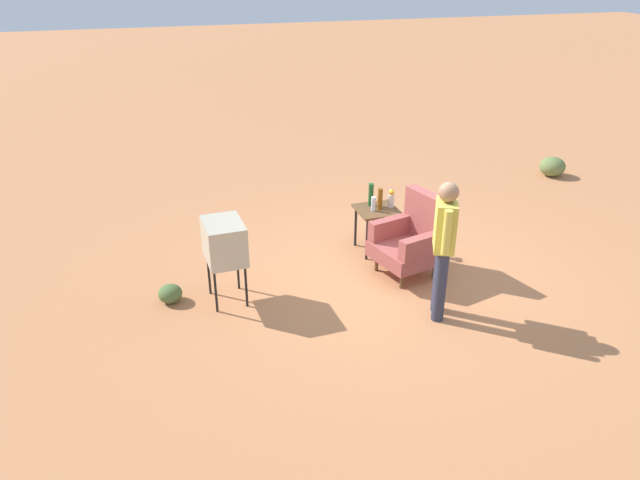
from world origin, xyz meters
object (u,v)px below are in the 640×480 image
Objects in this scene: tv_on_stand at (224,242)px; bottle_tall_amber at (380,199)px; person_standing at (444,242)px; side_table at (377,215)px; bottle_short_clear at (373,204)px; flower_vase at (391,197)px; bottle_wine_green at (371,195)px; armchair at (413,238)px.

tv_on_stand reaches higher than bottle_tall_amber.
tv_on_stand is at bearing -114.57° from person_standing.
bottle_short_clear is (0.04, -0.07, 0.19)m from side_table.
flower_vase reaches higher than bottle_short_clear.
side_table is 0.30m from bottle_wine_green.
tv_on_stand reaches higher than side_table.
flower_vase is (-0.01, 0.20, 0.24)m from side_table.
flower_vase is at bearing 175.45° from person_standing.
bottle_short_clear reaches higher than side_table.
bottle_tall_amber is (-0.72, -0.18, 0.28)m from armchair.
bottle_tall_amber is (-1.75, -0.03, -0.16)m from person_standing.
bottle_wine_green is 1.21× the size of flower_vase.
tv_on_stand is 2.24m from bottle_short_clear.
tv_on_stand is 2.50m from person_standing.
person_standing is 1.79m from flower_vase.
armchair is 0.79m from flower_vase.
bottle_wine_green is at bearing -155.15° from bottle_tall_amber.
flower_vase is (-0.02, 0.17, -0.00)m from bottle_tall_amber.
tv_on_stand is at bearing -73.04° from flower_vase.
tv_on_stand is 3.43× the size of bottle_tall_amber.
person_standing reaches higher than side_table.
tv_on_stand reaches higher than bottle_wine_green.
armchair is 0.80m from bottle_tall_amber.
flower_vase reaches higher than side_table.
bottle_tall_amber is 1.50× the size of bottle_short_clear.
armchair reaches higher than bottle_wine_green.
flower_vase is at bearing 60.17° from bottle_wine_green.
bottle_wine_green is (-0.15, -0.04, 0.25)m from side_table.
armchair reaches higher than bottle_tall_amber.
bottle_tall_amber is 0.12m from bottle_short_clear.
side_table is at bearing 14.77° from bottle_wine_green.
bottle_short_clear is at bearing 107.90° from tv_on_stand.
side_table is at bearing -87.58° from flower_vase.
bottle_short_clear is (0.03, -0.11, -0.05)m from bottle_tall_amber.
armchair is at bearing 89.85° from tv_on_stand.
armchair is 1.13m from person_standing.
flower_vase is (-0.74, -0.01, 0.28)m from armchair.
tv_on_stand is at bearing -72.26° from bottle_tall_amber.
armchair is 1.68× the size of side_table.
bottle_short_clear is at bearing -157.71° from armchair.
tv_on_stand is at bearing -68.00° from bottle_wine_green.
bottle_wine_green is (-0.88, 2.17, 0.01)m from tv_on_stand.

